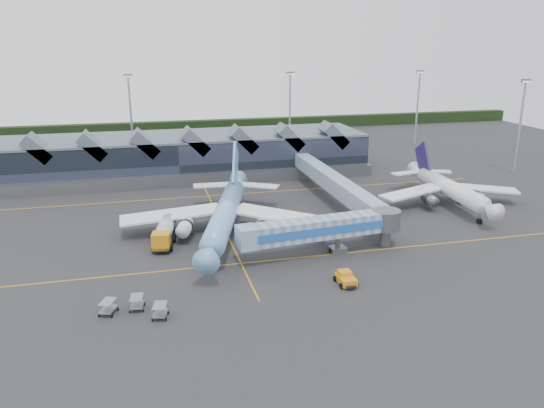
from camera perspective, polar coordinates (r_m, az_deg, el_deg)
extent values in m
plane|color=#29292B|center=(84.71, -4.37, -4.29)|extent=(260.00, 260.00, 0.00)
cube|color=#C68D17|center=(77.43, -3.35, -6.39)|extent=(120.00, 0.25, 0.01)
cube|color=#C68D17|center=(110.99, -6.84, 0.87)|extent=(120.00, 0.25, 0.01)
cube|color=#C68D17|center=(93.98, -5.41, -2.11)|extent=(0.25, 60.00, 0.01)
cube|color=black|center=(190.47, -10.11, 8.17)|extent=(260.00, 4.00, 4.00)
cube|color=black|center=(128.80, -10.29, 5.05)|extent=(90.00, 20.00, 9.00)
cube|color=slate|center=(127.92, -10.40, 7.11)|extent=(90.00, 20.00, 0.60)
cube|color=slate|center=(118.84, -9.82, 2.48)|extent=(90.00, 2.50, 2.60)
cube|color=slate|center=(122.62, -23.86, 5.55)|extent=(6.43, 6.00, 6.43)
cube|color=slate|center=(121.20, -18.72, 5.99)|extent=(6.43, 6.00, 6.43)
cube|color=slate|center=(120.78, -13.50, 6.38)|extent=(6.43, 6.00, 6.43)
cube|color=slate|center=(121.35, -8.27, 6.73)|extent=(6.43, 6.00, 6.43)
cube|color=slate|center=(122.91, -3.14, 7.01)|extent=(6.43, 6.00, 6.43)
cube|color=slate|center=(125.42, 1.84, 7.23)|extent=(6.43, 6.00, 6.43)
cube|color=slate|center=(128.82, 6.59, 7.39)|extent=(6.43, 6.00, 6.43)
cylinder|color=#97999F|center=(151.16, -14.92, 9.02)|extent=(0.56, 0.56, 22.00)
cube|color=slate|center=(150.11, -15.25, 13.18)|extent=(2.40, 0.50, 0.90)
cylinder|color=#97999F|center=(157.09, 1.93, 9.87)|extent=(0.56, 0.56, 22.00)
cube|color=slate|center=(156.08, 1.97, 13.88)|extent=(2.40, 0.50, 0.90)
cylinder|color=#97999F|center=(170.61, 15.35, 9.86)|extent=(0.56, 0.56, 22.00)
cube|color=slate|center=(169.68, 15.65, 13.54)|extent=(2.40, 0.50, 0.90)
cylinder|color=#97999F|center=(140.48, 25.08, 7.41)|extent=(0.56, 0.56, 22.00)
cube|color=slate|center=(139.35, 25.66, 11.86)|extent=(2.40, 0.50, 0.90)
cylinder|color=#77A8F1|center=(86.67, -5.05, -1.06)|extent=(11.72, 29.20, 3.62)
cone|color=#77A8F1|center=(70.70, -6.78, -5.41)|extent=(4.89, 5.85, 3.62)
cube|color=black|center=(69.84, -6.88, -5.03)|extent=(1.42, 0.71, 0.48)
cone|color=#77A8F1|center=(103.77, -3.83, 2.20)|extent=(5.36, 7.46, 3.62)
cube|color=white|center=(89.63, -10.83, -1.11)|extent=(16.63, 5.94, 1.20)
cube|color=white|center=(87.36, 1.10, -1.28)|extent=(16.68, 13.79, 1.20)
cylinder|color=white|center=(86.21, -9.28, -2.40)|extent=(3.57, 5.46, 2.25)
cylinder|color=white|center=(84.63, -1.04, -2.55)|extent=(3.57, 5.46, 2.25)
cube|color=#77A8F1|center=(101.23, -3.97, 4.02)|extent=(3.02, 9.02, 9.99)
cube|color=white|center=(103.13, -6.37, 2.03)|extent=(7.66, 3.24, 0.24)
cube|color=white|center=(102.18, -1.41, 1.99)|extent=(8.00, 6.35, 0.24)
cylinder|color=slate|center=(74.87, -6.31, -6.45)|extent=(0.27, 0.27, 2.10)
cylinder|color=slate|center=(89.21, -6.87, -2.52)|extent=(0.27, 0.27, 2.10)
cylinder|color=slate|center=(88.45, -2.92, -2.59)|extent=(0.27, 0.27, 2.10)
cylinder|color=black|center=(75.14, -6.30, -6.92)|extent=(0.79, 1.41, 1.34)
cylinder|color=white|center=(108.20, 18.67, 1.55)|extent=(4.45, 22.60, 3.21)
cone|color=white|center=(97.47, 22.37, -0.52)|extent=(3.42, 4.02, 3.21)
cube|color=black|center=(96.90, 22.57, -0.23)|extent=(1.24, 0.40, 0.48)
cone|color=white|center=(119.92, 15.52, 3.42)|extent=(3.49, 5.30, 3.21)
cube|color=white|center=(105.80, 14.82, 1.23)|extent=(13.97, 7.44, 1.07)
cube|color=white|center=(113.01, 21.72, 1.57)|extent=(13.95, 8.71, 1.07)
cylinder|color=slate|center=(104.86, 16.63, 0.48)|extent=(2.20, 3.95, 1.99)
cylinder|color=slate|center=(109.77, 21.29, 0.75)|extent=(2.20, 3.95, 1.99)
cube|color=#291C54|center=(118.17, 15.90, 4.66)|extent=(0.88, 7.22, 7.82)
cube|color=white|center=(117.54, 14.14, 3.25)|extent=(6.43, 3.35, 0.27)
cube|color=white|center=(120.73, 17.26, 3.36)|extent=(6.51, 3.95, 0.27)
cylinder|color=slate|center=(100.25, 21.43, -1.47)|extent=(0.30, 0.30, 1.86)
cylinder|color=slate|center=(108.39, 17.04, 0.33)|extent=(0.30, 0.30, 1.86)
cylinder|color=slate|center=(111.01, 19.54, 0.48)|extent=(0.30, 0.30, 1.86)
cylinder|color=black|center=(100.43, 21.40, -1.79)|extent=(0.55, 1.21, 1.19)
cube|color=#6583A9|center=(78.94, 5.15, -2.59)|extent=(20.79, 5.25, 2.98)
cube|color=#235BB1|center=(77.59, 5.65, -2.96)|extent=(20.48, 2.31, 1.23)
cube|color=#6583A9|center=(75.05, -2.72, -3.60)|extent=(3.01, 3.56, 3.09)
cylinder|color=slate|center=(80.98, 7.09, -3.77)|extent=(0.72, 0.72, 4.33)
cube|color=slate|center=(81.60, 7.05, -4.88)|extent=(2.67, 2.31, 0.93)
cylinder|color=black|center=(81.20, 6.39, -5.05)|extent=(0.51, 0.96, 0.93)
cylinder|color=black|center=(82.09, 7.69, -4.85)|extent=(0.51, 0.96, 0.93)
cylinder|color=slate|center=(84.17, 12.14, -1.65)|extent=(4.53, 4.53, 3.09)
cylinder|color=slate|center=(84.88, 12.05, -3.03)|extent=(1.85, 1.85, 4.33)
cube|color=black|center=(85.91, -11.41, -3.69)|extent=(4.54, 10.28, 0.55)
cube|color=orange|center=(82.03, -11.83, -3.86)|extent=(3.08, 2.90, 2.43)
cube|color=black|center=(81.02, -11.95, -3.72)|extent=(2.42, 0.64, 1.11)
cylinder|color=silver|center=(86.63, -11.35, -2.45)|extent=(3.74, 6.79, 2.54)
sphere|color=silver|center=(89.63, -11.06, -1.77)|extent=(2.43, 2.43, 2.43)
sphere|color=silver|center=(83.65, -11.65, -3.19)|extent=(2.43, 2.43, 2.43)
cylinder|color=black|center=(83.18, -12.67, -4.68)|extent=(0.59, 1.16, 1.11)
cylinder|color=black|center=(82.74, -10.77, -4.68)|extent=(0.59, 1.16, 1.11)
cylinder|color=black|center=(86.74, -12.25, -3.73)|extent=(0.59, 1.16, 1.11)
cylinder|color=black|center=(86.32, -10.44, -3.73)|extent=(0.59, 1.16, 1.11)
cylinder|color=black|center=(89.29, -11.98, -3.10)|extent=(0.59, 1.16, 1.11)
cylinder|color=black|center=(88.89, -10.22, -3.09)|extent=(0.59, 1.16, 1.11)
cube|color=orange|center=(71.52, 7.94, -8.04)|extent=(2.09, 3.38, 0.93)
cube|color=orange|center=(71.69, 7.80, -7.35)|extent=(1.70, 1.51, 0.65)
cube|color=black|center=(70.15, 8.49, -8.80)|extent=(1.31, 0.76, 0.28)
cylinder|color=black|center=(70.33, 7.46, -8.73)|extent=(0.29, 0.75, 0.75)
cylinder|color=black|center=(71.11, 9.09, -8.50)|extent=(0.29, 0.75, 0.75)
cylinder|color=black|center=(72.20, 6.80, -7.99)|extent=(0.29, 0.75, 0.75)
cylinder|color=black|center=(72.96, 8.39, -7.78)|extent=(0.29, 0.75, 0.75)
cube|color=gray|center=(66.72, -14.31, -10.46)|extent=(1.74, 2.47, 0.16)
cube|color=gray|center=(66.27, -14.38, -9.69)|extent=(1.74, 2.47, 0.08)
cylinder|color=black|center=(67.53, -13.53, -10.41)|extent=(0.17, 0.39, 0.38)
cube|color=gray|center=(64.26, -11.93, -11.41)|extent=(1.94, 2.58, 0.16)
cube|color=gray|center=(63.80, -11.98, -10.62)|extent=(1.94, 2.58, 0.08)
cylinder|color=black|center=(65.03, -11.08, -11.38)|extent=(0.21, 0.40, 0.38)
cube|color=gray|center=(66.60, -17.20, -10.77)|extent=(2.21, 2.69, 0.16)
cube|color=gray|center=(66.15, -17.27, -10.00)|extent=(2.21, 2.69, 0.08)
cylinder|color=black|center=(67.14, -16.25, -10.81)|extent=(0.25, 0.40, 0.38)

